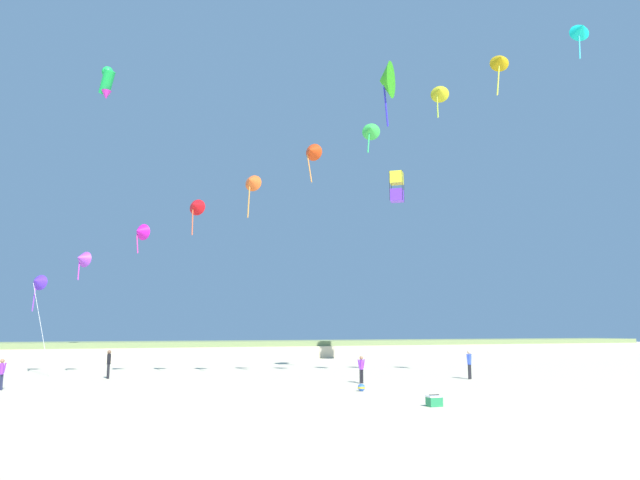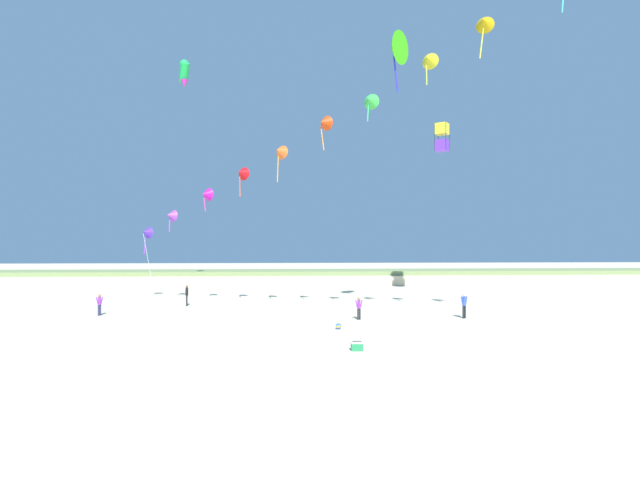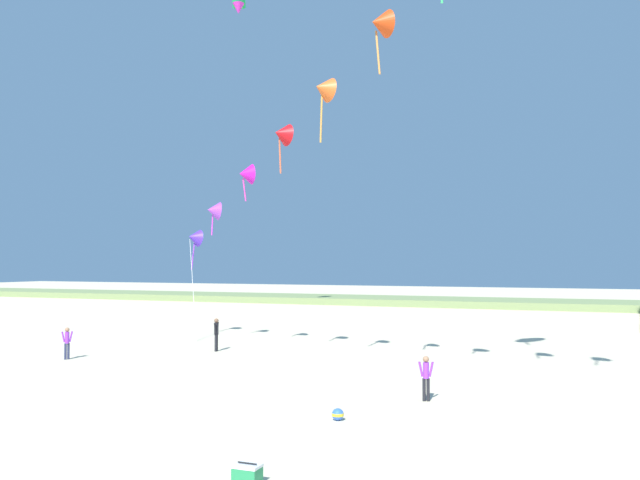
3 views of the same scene
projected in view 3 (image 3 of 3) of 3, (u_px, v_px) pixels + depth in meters
The scene contains 7 objects.
dune_ridge at pixel (454, 310), 54.60m from camera, with size 120.00×8.62×1.80m.
person_near_left at pixel (67, 341), 33.02m from camera, with size 0.40×0.47×1.55m.
person_near_right at pixel (426, 375), 23.09m from camera, with size 0.53×0.22×1.53m.
person_far_left at pixel (216, 332), 36.05m from camera, with size 0.24×0.62×1.75m.
kite_banner_string at pixel (349, 59), 28.05m from camera, with size 30.33×22.34×20.56m.
beach_cooler at pixel (247, 474), 14.42m from camera, with size 0.58×0.41×0.46m.
beach_ball at pixel (338, 414), 20.25m from camera, with size 0.36×0.36×0.36m.
Camera 3 is at (10.88, -11.37, 4.73)m, focal length 38.00 mm.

